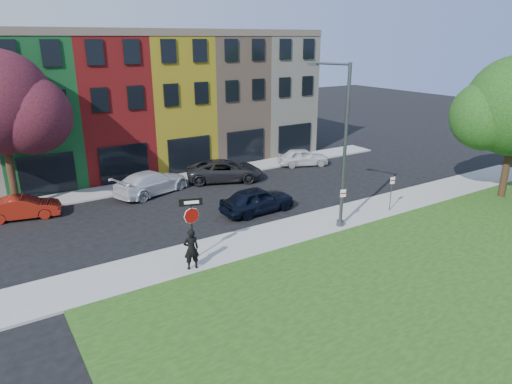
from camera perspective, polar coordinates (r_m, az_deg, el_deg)
ground at (r=22.64m, az=9.33°, el=-7.41°), size 120.00×120.00×0.00m
sidewalk_near at (r=25.87m, az=8.26°, el=-3.78°), size 40.00×3.00×0.12m
sidewalk_far at (r=33.32m, az=-12.06°, el=1.17°), size 40.00×2.40×0.12m
rowhouse_block at (r=38.17m, az=-15.26°, el=10.73°), size 30.00×10.12×10.00m
stop_sign at (r=20.73m, az=-8.07°, el=-3.07°), size 1.01×0.38×2.99m
man at (r=20.40m, az=-8.09°, el=-7.08°), size 0.82×0.66×1.89m
sedan_near at (r=26.98m, az=0.17°, el=-0.99°), size 2.18×4.70×1.56m
parked_car_red at (r=29.34m, az=-27.07°, el=-1.73°), size 3.09×4.56×1.31m
parked_car_silver at (r=31.02m, az=-12.90°, el=1.17°), size 5.47×6.67×1.54m
parked_car_dark at (r=33.09m, az=-3.93°, el=2.70°), size 6.42×7.28×1.52m
parked_car_white at (r=37.26m, az=5.91°, el=4.37°), size 4.46×5.22×1.39m
street_lamp at (r=24.22m, az=10.64°, el=5.49°), size 1.13×2.48×8.63m
parking_sign_a at (r=24.91m, az=10.74°, el=-1.28°), size 0.31×0.13×2.20m
parking_sign_b at (r=27.88m, az=16.58°, el=0.39°), size 0.32×0.11×2.18m
tree_purple at (r=29.75m, az=-29.24°, el=9.47°), size 7.06×6.18×9.27m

